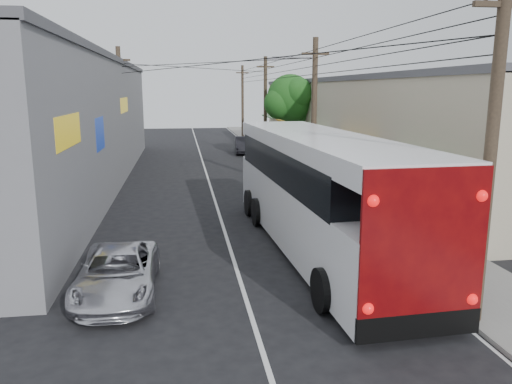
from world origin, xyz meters
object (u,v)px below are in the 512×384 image
Objects in this scene: parked_car_mid at (270,161)px; coach_bus at (318,190)px; parked_suv at (286,180)px; pedestrian_far at (331,175)px; parked_car_far at (244,145)px; jeepney at (118,273)px; pedestrian_near at (331,170)px.

coach_bus is at bearing -94.07° from parked_car_mid.
parked_car_mid is at bearing 92.05° from parked_suv.
coach_bus reaches higher than pedestrian_far.
parked_car_mid is 7.68m from pedestrian_far.
parked_suv reaches higher than parked_car_mid.
coach_bus is at bearing -87.62° from parked_car_far.
parked_suv reaches higher than jeepney.
pedestrian_far is (2.71, 0.95, 0.05)m from parked_suv.
jeepney is 1.18× the size of parked_car_mid.
coach_bus is 26.56m from parked_car_far.
pedestrian_far is (9.88, 12.98, 0.23)m from jeepney.
parked_car_mid is (1.42, 17.25, -1.42)m from coach_bus.
coach_bus is 12.09m from pedestrian_near.
parked_suv is 8.36m from parked_car_mid.
coach_bus is at bearing 26.00° from jeepney.
parked_suv is 1.45× the size of parked_car_mid.
jeepney is 16.31m from pedestrian_far.
pedestrian_near is at bearing -65.99° from parked_car_mid.
coach_bus is at bearing 63.38° from pedestrian_far.
parked_car_far is 15.48m from pedestrian_near.
pedestrian_far reaches higher than parked_car_mid.
coach_bus is 9.47× the size of pedestrian_near.
pedestrian_near reaches higher than parked_car_far.
parked_suv reaches higher than pedestrian_near.
jeepney is at bearing -110.30° from parked_car_mid.
parked_car_far is 16.87m from pedestrian_far.
jeepney is at bearing -114.57° from parked_suv.
parked_suv is (7.18, 12.03, 0.18)m from jeepney.
pedestrian_near reaches higher than parked_car_mid.
parked_car_mid is 6.42m from pedestrian_near.
coach_bus is 9.55× the size of pedestrian_far.
coach_bus is 2.54× the size of parked_suv.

